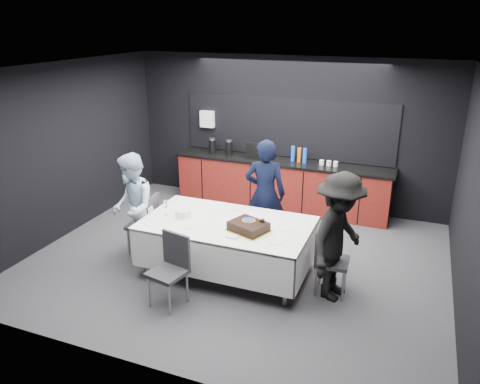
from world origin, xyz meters
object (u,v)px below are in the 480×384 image
at_px(plate_stack, 183,213).
at_px(person_left, 133,208).
at_px(chair_left, 147,220).
at_px(person_center, 265,194).
at_px(party_table, 227,231).
at_px(cake_assembly, 249,226).
at_px(chair_near, 171,264).
at_px(person_right, 339,237).
at_px(champagne_flute, 165,205).
at_px(chair_right, 326,255).

bearing_deg(plate_stack, person_left, -175.80).
bearing_deg(chair_left, person_center, 29.27).
bearing_deg(person_left, party_table, 62.00).
xyz_separation_m(cake_assembly, chair_near, (-0.74, -0.79, -0.31)).
relative_size(person_center, person_right, 1.02).
bearing_deg(party_table, chair_left, 174.92).
height_order(champagne_flute, chair_left, champagne_flute).
bearing_deg(chair_right, champagne_flute, -177.23).
bearing_deg(chair_right, chair_left, 177.95).
bearing_deg(cake_assembly, chair_near, -133.06).
bearing_deg(champagne_flute, party_table, 5.57).
relative_size(champagne_flute, person_right, 0.13).
bearing_deg(champagne_flute, chair_left, 155.96).
xyz_separation_m(plate_stack, chair_right, (2.05, 0.05, -0.30)).
bearing_deg(chair_left, plate_stack, -12.04).
bearing_deg(chair_near, chair_left, 133.83).
height_order(plate_stack, person_left, person_left).
height_order(party_table, chair_right, chair_right).
bearing_deg(person_center, party_table, 66.34).
relative_size(cake_assembly, chair_near, 0.65).
height_order(cake_assembly, chair_near, cake_assembly).
bearing_deg(person_left, person_right, 59.24).
relative_size(party_table, chair_right, 2.51).
bearing_deg(person_right, chair_left, 101.70).
xyz_separation_m(party_table, person_left, (-1.46, -0.09, 0.17)).
xyz_separation_m(cake_assembly, chair_right, (1.02, 0.17, -0.31)).
height_order(person_center, person_right, person_center).
xyz_separation_m(party_table, chair_right, (1.39, 0.02, -0.11)).
bearing_deg(party_table, person_left, -176.49).
height_order(chair_left, person_right, person_right).
height_order(chair_right, person_left, person_left).
xyz_separation_m(cake_assembly, person_right, (1.17, 0.10, 0.00)).
relative_size(plate_stack, chair_right, 0.25).
bearing_deg(person_left, champagne_flute, 58.64).
xyz_separation_m(plate_stack, person_left, (-0.80, -0.06, -0.02)).
relative_size(cake_assembly, champagne_flute, 2.70).
relative_size(party_table, plate_stack, 10.07).
relative_size(cake_assembly, chair_left, 0.65).
relative_size(champagne_flute, person_left, 0.14).
relative_size(plate_stack, person_left, 0.14).
xyz_separation_m(party_table, person_right, (1.54, -0.05, 0.21)).
distance_m(chair_right, person_right, 0.35).
relative_size(chair_near, person_right, 0.55).
relative_size(cake_assembly, person_left, 0.37).
relative_size(chair_left, chair_right, 1.00).
bearing_deg(person_center, champagne_flute, 32.87).
height_order(person_center, person_left, person_center).
bearing_deg(chair_right, person_center, 140.00).
distance_m(plate_stack, champagne_flute, 0.27).
relative_size(cake_assembly, person_right, 0.36).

